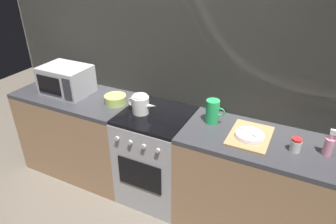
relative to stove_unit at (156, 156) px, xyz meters
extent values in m
plane|color=#6B6054|center=(0.00, 0.00, -0.45)|extent=(8.00, 8.00, 0.00)
cube|color=#B2AD9E|center=(0.00, 0.33, 0.75)|extent=(3.60, 0.05, 2.40)
cube|color=silver|center=(0.00, 0.30, 0.75)|extent=(3.58, 0.01, 2.39)
cube|color=#997251|center=(-0.90, 0.00, -0.02)|extent=(1.20, 0.60, 0.86)
cube|color=#38383D|center=(-0.90, 0.00, 0.43)|extent=(1.20, 0.60, 0.04)
cube|color=#9E9EA3|center=(0.00, 0.00, -0.01)|extent=(0.60, 0.60, 0.87)
cube|color=black|center=(0.00, 0.00, 0.44)|extent=(0.59, 0.59, 0.03)
cube|color=black|center=(0.00, -0.30, 0.00)|extent=(0.42, 0.01, 0.28)
cylinder|color=#B7B7BC|center=(-0.19, -0.32, 0.33)|extent=(0.04, 0.02, 0.04)
cylinder|color=#B7B7BC|center=(-0.06, -0.32, 0.33)|extent=(0.04, 0.02, 0.04)
cylinder|color=#B7B7BC|center=(0.06, -0.32, 0.33)|extent=(0.04, 0.02, 0.04)
cylinder|color=#B7B7BC|center=(0.19, -0.32, 0.33)|extent=(0.04, 0.02, 0.04)
cube|color=#997251|center=(0.90, 0.00, -0.02)|extent=(1.20, 0.60, 0.86)
cube|color=#38383D|center=(0.90, 0.00, 0.43)|extent=(1.20, 0.60, 0.04)
cube|color=#B2B2B7|center=(-0.99, 0.01, 0.59)|extent=(0.46, 0.34, 0.27)
cube|color=black|center=(-1.05, -0.16, 0.59)|extent=(0.28, 0.01, 0.17)
cube|color=#333338|center=(-0.82, -0.16, 0.59)|extent=(0.09, 0.01, 0.21)
cylinder|color=white|center=(-0.13, -0.03, 0.53)|extent=(0.15, 0.15, 0.15)
cylinder|color=white|center=(-0.13, -0.03, 0.61)|extent=(0.13, 0.13, 0.02)
cone|color=white|center=(-0.02, -0.03, 0.54)|extent=(0.10, 0.04, 0.05)
torus|color=white|center=(-0.21, -0.03, 0.53)|extent=(0.08, 0.01, 0.08)
cylinder|color=#B7D166|center=(-0.43, 0.02, 0.49)|extent=(0.20, 0.20, 0.08)
cylinder|color=green|center=(0.48, 0.09, 0.55)|extent=(0.11, 0.11, 0.20)
torus|color=green|center=(0.55, 0.09, 0.56)|extent=(0.08, 0.01, 0.08)
cube|color=tan|center=(0.82, 0.00, 0.46)|extent=(0.30, 0.40, 0.02)
cylinder|color=silver|center=(0.82, -0.02, 0.48)|extent=(0.22, 0.22, 0.01)
cylinder|color=silver|center=(0.82, -0.02, 0.49)|extent=(0.21, 0.21, 0.01)
cylinder|color=silver|center=(0.84, -0.02, 0.50)|extent=(0.16, 0.07, 0.01)
cube|color=silver|center=(0.80, -0.01, 0.50)|extent=(0.16, 0.09, 0.00)
cylinder|color=silver|center=(1.15, -0.03, 0.49)|extent=(0.08, 0.08, 0.08)
cylinder|color=red|center=(1.15, -0.03, 0.55)|extent=(0.07, 0.07, 0.02)
cylinder|color=pink|center=(1.35, 0.02, 0.52)|extent=(0.06, 0.06, 0.13)
cylinder|color=pink|center=(1.35, 0.02, 0.60)|extent=(0.03, 0.03, 0.04)
cube|color=white|center=(1.36, 0.02, 0.64)|extent=(0.06, 0.02, 0.04)
camera|label=1|loc=(1.13, -2.02, 1.73)|focal=32.63mm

